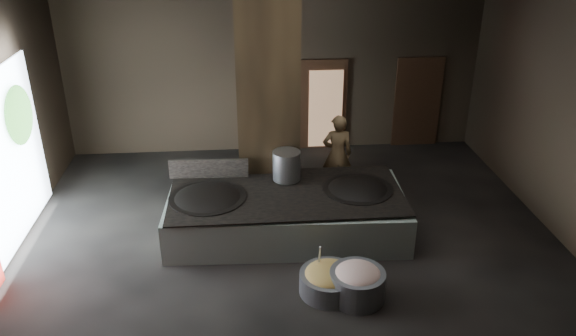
{
  "coord_description": "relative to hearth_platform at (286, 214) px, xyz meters",
  "views": [
    {
      "loc": [
        -0.79,
        -8.7,
        5.7
      ],
      "look_at": [
        0.0,
        0.64,
        1.25
      ],
      "focal_mm": 35.0,
      "sensor_mm": 36.0,
      "label": 1
    }
  ],
  "objects": [
    {
      "name": "floor",
      "position": [
        0.04,
        -0.46,
        -0.43
      ],
      "size": [
        10.0,
        9.0,
        0.1
      ],
      "primitive_type": "cube",
      "color": "black",
      "rests_on": "ground"
    },
    {
      "name": "back_wall",
      "position": [
        0.04,
        4.09,
        1.87
      ],
      "size": [
        10.0,
        0.1,
        4.5
      ],
      "primitive_type": "cube",
      "color": "black",
      "rests_on": "ground"
    },
    {
      "name": "front_wall",
      "position": [
        0.04,
        -5.01,
        1.87
      ],
      "size": [
        10.0,
        0.1,
        4.5
      ],
      "primitive_type": "cube",
      "color": "black",
      "rests_on": "ground"
    },
    {
      "name": "pillar",
      "position": [
        -0.26,
        1.44,
        1.87
      ],
      "size": [
        1.2,
        1.2,
        4.5
      ],
      "primitive_type": "cube",
      "color": "black",
      "rests_on": "ground"
    },
    {
      "name": "hearth_platform",
      "position": [
        0.0,
        0.0,
        0.0
      ],
      "size": [
        4.48,
        2.28,
        0.76
      ],
      "primitive_type": "cube",
      "rotation": [
        0.0,
        0.0,
        -0.04
      ],
      "color": "silver",
      "rests_on": "ground"
    },
    {
      "name": "platform_cap",
      "position": [
        0.0,
        -0.0,
        0.43
      ],
      "size": [
        4.3,
        2.06,
        0.03
      ],
      "primitive_type": "cube",
      "color": "black",
      "rests_on": "hearth_platform"
    },
    {
      "name": "wok_left",
      "position": [
        -1.45,
        -0.05,
        0.37
      ],
      "size": [
        1.39,
        1.39,
        0.38
      ],
      "primitive_type": "ellipsoid",
      "color": "black",
      "rests_on": "hearth_platform"
    },
    {
      "name": "wok_left_rim",
      "position": [
        -1.45,
        -0.05,
        0.44
      ],
      "size": [
        1.41,
        1.41,
        0.05
      ],
      "primitive_type": "cylinder",
      "color": "black",
      "rests_on": "hearth_platform"
    },
    {
      "name": "wok_right",
      "position": [
        1.35,
        0.05,
        0.37
      ],
      "size": [
        1.29,
        1.29,
        0.36
      ],
      "primitive_type": "ellipsoid",
      "color": "black",
      "rests_on": "hearth_platform"
    },
    {
      "name": "wok_right_rim",
      "position": [
        1.35,
        0.05,
        0.44
      ],
      "size": [
        1.32,
        1.32,
        0.05
      ],
      "primitive_type": "cylinder",
      "color": "black",
      "rests_on": "hearth_platform"
    },
    {
      "name": "stock_pot",
      "position": [
        0.05,
        0.55,
        0.75
      ],
      "size": [
        0.54,
        0.54,
        0.57
      ],
      "primitive_type": "cylinder",
      "color": "#BABEC2",
      "rests_on": "hearth_platform"
    },
    {
      "name": "splash_guard",
      "position": [
        -1.45,
        0.75,
        0.65
      ],
      "size": [
        1.53,
        0.12,
        0.38
      ],
      "primitive_type": "cube",
      "rotation": [
        0.0,
        0.0,
        -0.04
      ],
      "color": "black",
      "rests_on": "hearth_platform"
    },
    {
      "name": "cook",
      "position": [
        1.21,
        1.58,
        0.49
      ],
      "size": [
        0.64,
        0.42,
        1.74
      ],
      "primitive_type": "imported",
      "rotation": [
        0.0,
        0.0,
        3.12
      ],
      "color": "#A07E51",
      "rests_on": "ground"
    },
    {
      "name": "veg_basin",
      "position": [
        0.53,
        -1.9,
        -0.2
      ],
      "size": [
        1.23,
        1.23,
        0.36
      ],
      "primitive_type": "cylinder",
      "rotation": [
        0.0,
        0.0,
        0.33
      ],
      "color": "slate",
      "rests_on": "ground"
    },
    {
      "name": "veg_fill",
      "position": [
        0.53,
        -1.9,
        -0.03
      ],
      "size": [
        0.79,
        0.79,
        0.24
      ],
      "primitive_type": "ellipsoid",
      "color": "#9AA851",
      "rests_on": "veg_basin"
    },
    {
      "name": "ladle",
      "position": [
        0.38,
        -1.75,
        0.17
      ],
      "size": [
        0.07,
        0.38,
        0.69
      ],
      "primitive_type": "cylinder",
      "rotation": [
        0.49,
        0.0,
        -0.11
      ],
      "color": "#BABEC2",
      "rests_on": "veg_basin"
    },
    {
      "name": "meat_basin",
      "position": [
        0.95,
        -2.08,
        -0.14
      ],
      "size": [
        0.9,
        0.9,
        0.48
      ],
      "primitive_type": "cylinder",
      "rotation": [
        0.0,
        0.0,
        -0.03
      ],
      "color": "slate",
      "rests_on": "ground"
    },
    {
      "name": "meat_fill",
      "position": [
        0.95,
        -2.08,
        0.07
      ],
      "size": [
        0.73,
        0.73,
        0.28
      ],
      "primitive_type": "ellipsoid",
      "color": "#D99182",
      "rests_on": "meat_basin"
    },
    {
      "name": "doorway_near",
      "position": [
        1.24,
        3.99,
        0.72
      ],
      "size": [
        1.18,
        0.08,
        2.38
      ],
      "primitive_type": "cube",
      "color": "black",
      "rests_on": "ground"
    },
    {
      "name": "doorway_near_glow",
      "position": [
        1.3,
        3.93,
        0.67
      ],
      "size": [
        0.84,
        0.04,
        1.98
      ],
      "primitive_type": "cube",
      "color": "#8C6647",
      "rests_on": "ground"
    },
    {
      "name": "doorway_far",
      "position": [
        3.64,
        3.99,
        0.72
      ],
      "size": [
        1.18,
        0.08,
        2.38
      ],
      "primitive_type": "cube",
      "color": "black",
      "rests_on": "ground"
    },
    {
      "name": "doorway_far_glow",
      "position": [
        3.68,
        4.18,
        0.67
      ],
      "size": [
        0.82,
        0.04,
        1.93
      ],
      "primitive_type": "cube",
      "color": "#8C6647",
      "rests_on": "ground"
    },
    {
      "name": "tree_silhouette",
      "position": [
        -4.81,
        0.84,
        1.82
      ],
      "size": [
        0.28,
        1.1,
        1.1
      ],
      "primitive_type": "ellipsoid",
      "color": "#194714",
      "rests_on": "left_opening"
    }
  ]
}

